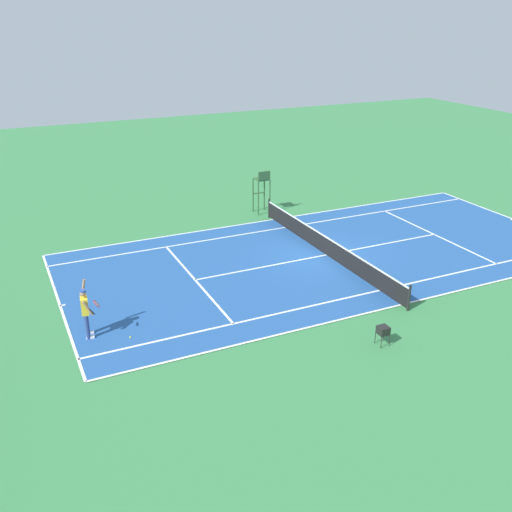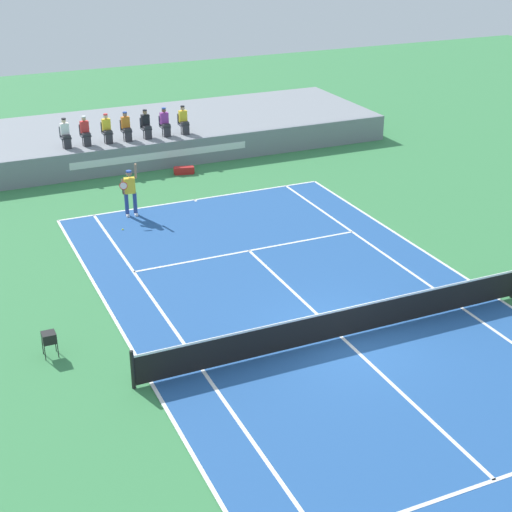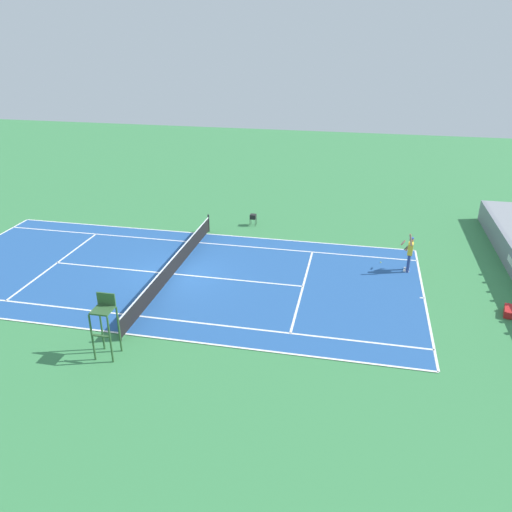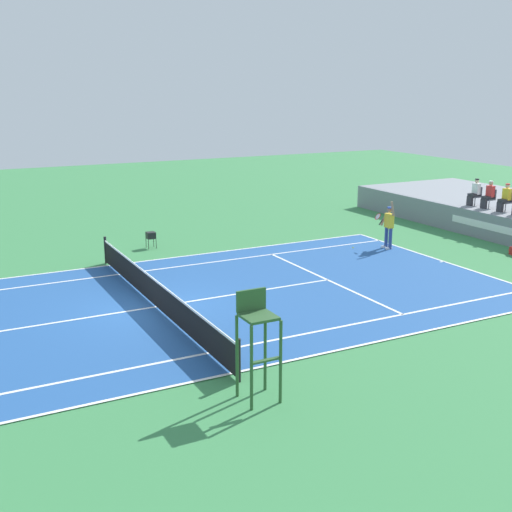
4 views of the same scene
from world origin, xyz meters
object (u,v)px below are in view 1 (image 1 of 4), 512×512
(umpire_chair, at_px, (262,186))
(tennis_ball, at_px, (130,337))
(tennis_player, at_px, (86,312))
(ball_hopper, at_px, (383,330))

(umpire_chair, bearing_deg, tennis_ball, 135.95)
(tennis_player, bearing_deg, umpire_chair, -49.51)
(tennis_player, distance_m, ball_hopper, 10.13)
(tennis_player, height_order, tennis_ball, tennis_player)
(tennis_ball, xyz_separation_m, ball_hopper, (-4.05, -7.65, 0.54))
(tennis_player, relative_size, umpire_chair, 0.85)
(tennis_player, xyz_separation_m, tennis_ball, (-0.70, -1.29, -0.96))
(tennis_player, distance_m, tennis_ball, 1.75)
(umpire_chair, height_order, ball_hopper, umpire_chair)
(tennis_player, height_order, ball_hopper, tennis_player)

